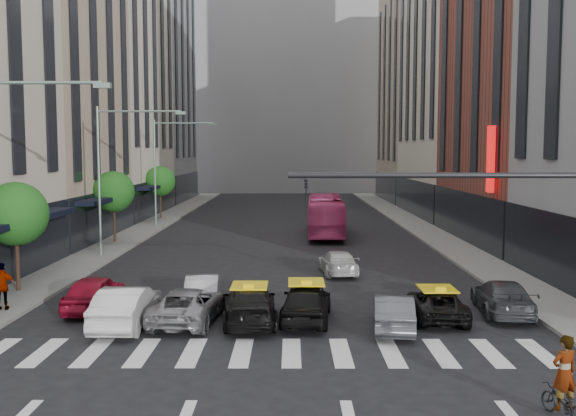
{
  "coord_description": "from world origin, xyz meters",
  "views": [
    {
      "loc": [
        0.57,
        -18.62,
        6.45
      ],
      "look_at": [
        0.46,
        9.17,
        4.0
      ],
      "focal_mm": 40.0,
      "sensor_mm": 36.0,
      "label": 1
    }
  ],
  "objects_px": {
    "streetlamp_mid": "(114,161)",
    "bus": "(325,215)",
    "car_red": "(95,293)",
    "motorcycle": "(563,403)",
    "taxi_center": "(306,302)",
    "car_white_front": "(127,306)",
    "taxi_left": "(250,305)",
    "pedestrian_far": "(2,287)",
    "streetlamp_far": "(166,158)"
  },
  "relations": [
    {
      "from": "streetlamp_mid",
      "to": "bus",
      "type": "xyz_separation_m",
      "value": [
        13.29,
        10.36,
        -4.35
      ]
    },
    {
      "from": "car_red",
      "to": "motorcycle",
      "type": "distance_m",
      "value": 18.01
    },
    {
      "from": "taxi_center",
      "to": "car_red",
      "type": "bearing_deg",
      "value": -6.04
    },
    {
      "from": "car_white_front",
      "to": "taxi_left",
      "type": "distance_m",
      "value": 4.53
    },
    {
      "from": "pedestrian_far",
      "to": "taxi_center",
      "type": "bearing_deg",
      "value": 164.46
    },
    {
      "from": "motorcycle",
      "to": "pedestrian_far",
      "type": "relative_size",
      "value": 0.82
    },
    {
      "from": "taxi_left",
      "to": "bus",
      "type": "relative_size",
      "value": 0.44
    },
    {
      "from": "streetlamp_far",
      "to": "car_white_front",
      "type": "bearing_deg",
      "value": -81.73
    },
    {
      "from": "car_red",
      "to": "taxi_center",
      "type": "relative_size",
      "value": 0.97
    },
    {
      "from": "car_red",
      "to": "taxi_left",
      "type": "height_order",
      "value": "car_red"
    },
    {
      "from": "car_white_front",
      "to": "car_red",
      "type": "bearing_deg",
      "value": -50.73
    },
    {
      "from": "streetlamp_far",
      "to": "car_red",
      "type": "bearing_deg",
      "value": -84.79
    },
    {
      "from": "bus",
      "to": "streetlamp_far",
      "type": "bearing_deg",
      "value": -21.08
    },
    {
      "from": "pedestrian_far",
      "to": "bus",
      "type": "bearing_deg",
      "value": -130.43
    },
    {
      "from": "taxi_left",
      "to": "motorcycle",
      "type": "height_order",
      "value": "taxi_left"
    },
    {
      "from": "streetlamp_mid",
      "to": "streetlamp_far",
      "type": "distance_m",
      "value": 16.0
    },
    {
      "from": "motorcycle",
      "to": "pedestrian_far",
      "type": "bearing_deg",
      "value": -46.85
    },
    {
      "from": "taxi_left",
      "to": "bus",
      "type": "bearing_deg",
      "value": -103.62
    },
    {
      "from": "taxi_left",
      "to": "motorcycle",
      "type": "xyz_separation_m",
      "value": [
        8.12,
        -8.71,
        -0.3
      ]
    },
    {
      "from": "streetlamp_mid",
      "to": "taxi_center",
      "type": "distance_m",
      "value": 19.24
    },
    {
      "from": "motorcycle",
      "to": "streetlamp_far",
      "type": "bearing_deg",
      "value": -84.24
    },
    {
      "from": "streetlamp_far",
      "to": "car_red",
      "type": "distance_m",
      "value": 29.59
    },
    {
      "from": "streetlamp_mid",
      "to": "bus",
      "type": "distance_m",
      "value": 17.4
    },
    {
      "from": "streetlamp_far",
      "to": "taxi_center",
      "type": "distance_m",
      "value": 33.15
    },
    {
      "from": "streetlamp_far",
      "to": "taxi_center",
      "type": "bearing_deg",
      "value": -69.99
    },
    {
      "from": "taxi_center",
      "to": "taxi_left",
      "type": "bearing_deg",
      "value": 9.64
    },
    {
      "from": "streetlamp_mid",
      "to": "pedestrian_far",
      "type": "xyz_separation_m",
      "value": [
        -0.86,
        -13.56,
        -4.81
      ]
    },
    {
      "from": "streetlamp_mid",
      "to": "motorcycle",
      "type": "xyz_separation_m",
      "value": [
        17.19,
        -23.63,
        -5.49
      ]
    },
    {
      "from": "streetlamp_far",
      "to": "taxi_left",
      "type": "bearing_deg",
      "value": -73.65
    },
    {
      "from": "car_white_front",
      "to": "pedestrian_far",
      "type": "bearing_deg",
      "value": -18.27
    },
    {
      "from": "taxi_center",
      "to": "pedestrian_far",
      "type": "height_order",
      "value": "pedestrian_far"
    },
    {
      "from": "streetlamp_far",
      "to": "car_red",
      "type": "xyz_separation_m",
      "value": [
        2.64,
        -29.02,
        -5.17
      ]
    },
    {
      "from": "streetlamp_mid",
      "to": "motorcycle",
      "type": "height_order",
      "value": "streetlamp_mid"
    },
    {
      "from": "taxi_center",
      "to": "bus",
      "type": "relative_size",
      "value": 0.4
    },
    {
      "from": "streetlamp_far",
      "to": "taxi_center",
      "type": "xyz_separation_m",
      "value": [
        11.21,
        -30.77,
        -5.15
      ]
    },
    {
      "from": "streetlamp_mid",
      "to": "car_red",
      "type": "distance_m",
      "value": 14.25
    },
    {
      "from": "car_white_front",
      "to": "pedestrian_far",
      "type": "relative_size",
      "value": 2.45
    },
    {
      "from": "streetlamp_far",
      "to": "motorcycle",
      "type": "distance_m",
      "value": 43.55
    },
    {
      "from": "taxi_center",
      "to": "car_white_front",
      "type": "bearing_deg",
      "value": 11.58
    },
    {
      "from": "car_red",
      "to": "taxi_center",
      "type": "height_order",
      "value": "taxi_center"
    },
    {
      "from": "streetlamp_far",
      "to": "bus",
      "type": "relative_size",
      "value": 0.81
    },
    {
      "from": "car_red",
      "to": "taxi_left",
      "type": "bearing_deg",
      "value": 163.34
    },
    {
      "from": "streetlamp_far",
      "to": "pedestrian_far",
      "type": "relative_size",
      "value": 4.74
    },
    {
      "from": "car_red",
      "to": "taxi_left",
      "type": "xyz_separation_m",
      "value": [
        6.43,
        -1.91,
        -0.03
      ]
    },
    {
      "from": "car_red",
      "to": "taxi_center",
      "type": "bearing_deg",
      "value": 168.28
    },
    {
      "from": "car_white_front",
      "to": "motorcycle",
      "type": "height_order",
      "value": "car_white_front"
    },
    {
      "from": "bus",
      "to": "motorcycle",
      "type": "height_order",
      "value": "bus"
    },
    {
      "from": "streetlamp_far",
      "to": "car_white_front",
      "type": "relative_size",
      "value": 1.94
    },
    {
      "from": "bus",
      "to": "motorcycle",
      "type": "bearing_deg",
      "value": 98.46
    },
    {
      "from": "taxi_left",
      "to": "taxi_center",
      "type": "xyz_separation_m",
      "value": [
        2.13,
        0.15,
        0.05
      ]
    }
  ]
}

